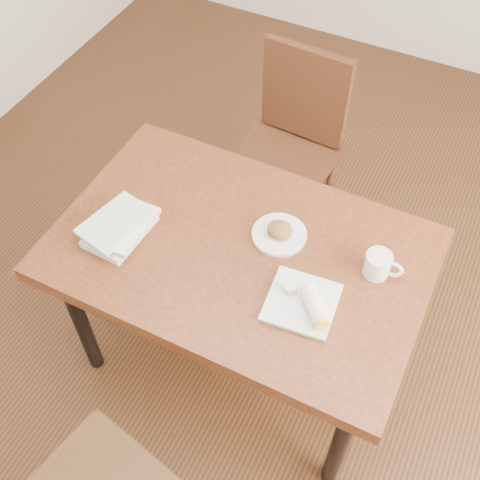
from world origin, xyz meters
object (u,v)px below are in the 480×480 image
at_px(coffee_mug, 379,264).
at_px(table, 240,263).
at_px(book_stack, 120,227).
at_px(plate_scone, 279,233).
at_px(plate_burrito, 306,303).
at_px(chair_far, 291,139).

bearing_deg(coffee_mug, table, -165.87).
xyz_separation_m(table, coffee_mug, (0.45, 0.11, 0.13)).
height_order(table, book_stack, book_stack).
bearing_deg(book_stack, plate_scone, 24.63).
height_order(table, plate_burrito, plate_burrito).
distance_m(chair_far, plate_burrito, 1.04).
height_order(plate_scone, plate_burrito, plate_burrito).
distance_m(plate_burrito, book_stack, 0.69).
bearing_deg(plate_scone, plate_burrito, -49.84).
bearing_deg(chair_far, plate_scone, -71.01).
bearing_deg(chair_far, table, -80.10).
distance_m(chair_far, coffee_mug, 0.94).
xyz_separation_m(chair_far, plate_scone, (0.24, -0.69, 0.22)).
xyz_separation_m(chair_far, book_stack, (-0.27, -0.92, 0.23)).
height_order(table, chair_far, chair_far).
relative_size(table, coffee_mug, 9.79).
height_order(chair_far, plate_scone, chair_far).
distance_m(table, plate_burrito, 0.33).
xyz_separation_m(plate_burrito, book_stack, (-0.69, -0.00, 0.01)).
xyz_separation_m(table, book_stack, (-0.40, -0.12, 0.11)).
relative_size(plate_scone, coffee_mug, 1.47).
bearing_deg(plate_scone, table, -131.46).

